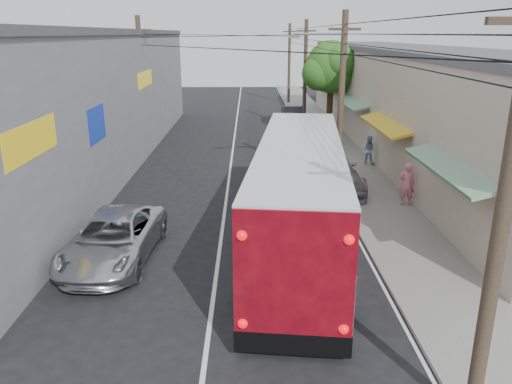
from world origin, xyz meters
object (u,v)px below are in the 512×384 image
Objects in this scene: parked_car_mid at (306,138)px; pedestrian_far at (368,150)px; pedestrian_near at (407,184)px; coach_bus at (299,194)px; jeepney at (114,239)px; parked_car_far at (293,116)px; parked_suv at (325,169)px.

pedestrian_far is at bearing -54.17° from parked_car_mid.
pedestrian_near is 6.93m from pedestrian_far.
pedestrian_far is at bearing 72.45° from coach_bus.
jeepney is at bearing 73.11° from pedestrian_far.
jeepney is 2.99× the size of pedestrian_near.
parked_car_mid is 11.45m from pedestrian_near.
coach_bus is at bearing 50.84° from pedestrian_near.
parked_car_far is at bearing -69.89° from pedestrian_near.
jeepney is 11.15m from parked_suv.
coach_bus is 7.16m from parked_suv.
parked_car_mid is 1.01× the size of parked_car_far.
pedestrian_near is (3.00, -11.05, 0.28)m from parked_car_mid.
parked_car_mid is at bearing 89.41° from coach_bus.
parked_car_mid is (1.91, 15.05, -1.15)m from coach_bus.
parked_car_far is (1.91, 24.11, -1.18)m from coach_bus.
pedestrian_far is at bearing -79.39° from parked_car_far.
pedestrian_far is at bearing -78.37° from pedestrian_near.
parked_car_far is 2.39× the size of pedestrian_near.
pedestrian_far reaches higher than parked_car_far.
coach_bus is at bearing 12.92° from jeepney.
parked_car_far is at bearing 92.11° from coach_bus.
jeepney is at bearing -140.93° from parked_suv.
jeepney is at bearing 36.20° from pedestrian_near.
parked_suv reaches higher than parked_car_far.
coach_bus is 2.01× the size of parked_suv.
parked_car_mid is (0.00, 8.22, -0.19)m from parked_suv.
parked_suv is 1.48× the size of parked_car_mid.
coach_bus reaches higher than pedestrian_near.
coach_bus reaches higher than parked_car_far.
jeepney is 3.42× the size of pedestrian_far.
pedestrian_far is (3.00, 4.10, -0.02)m from parked_suv.
parked_car_mid is at bearing 84.47° from parked_suv.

